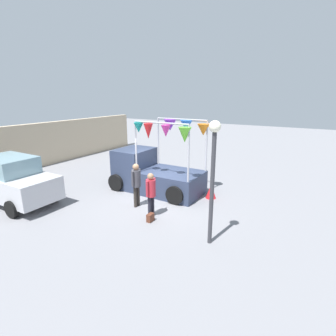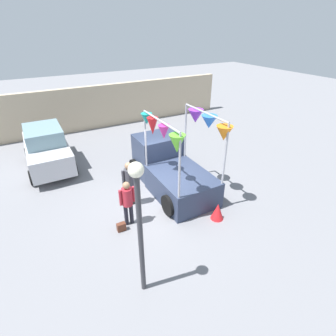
{
  "view_description": "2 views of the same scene",
  "coord_description": "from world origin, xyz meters",
  "views": [
    {
      "loc": [
        -8.52,
        -5.63,
        4.22
      ],
      "look_at": [
        0.13,
        -0.56,
        1.4
      ],
      "focal_mm": 28.0,
      "sensor_mm": 36.0,
      "label": 1
    },
    {
      "loc": [
        -3.53,
        -7.3,
        5.85
      ],
      "look_at": [
        0.29,
        -0.36,
        1.47
      ],
      "focal_mm": 28.0,
      "sensor_mm": 36.0,
      "label": 2
    }
  ],
  "objects": [
    {
      "name": "ground_plane",
      "position": [
        0.0,
        0.0,
        0.0
      ],
      "size": [
        60.0,
        60.0,
        0.0
      ],
      "primitive_type": "plane",
      "color": "slate"
    },
    {
      "name": "vendor_truck",
      "position": [
        0.94,
        0.74,
        0.91
      ],
      "size": [
        2.39,
        4.11,
        3.21
      ],
      "color": "#2D3851",
      "rests_on": "ground"
    },
    {
      "name": "parked_car",
      "position": [
        -3.14,
        4.72,
        0.94
      ],
      "size": [
        1.88,
        4.0,
        1.88
      ],
      "color": "#B7B7BC",
      "rests_on": "ground"
    },
    {
      "name": "person_customer",
      "position": [
        -1.4,
        -0.75,
        0.97
      ],
      "size": [
        0.53,
        0.34,
        1.61
      ],
      "color": "black",
      "rests_on": "ground"
    },
    {
      "name": "person_vendor",
      "position": [
        -0.94,
        0.23,
        1.04
      ],
      "size": [
        0.53,
        0.34,
        1.72
      ],
      "color": "#2D2823",
      "rests_on": "ground"
    },
    {
      "name": "handbag",
      "position": [
        -1.75,
        -0.95,
        0.14
      ],
      "size": [
        0.28,
        0.16,
        0.28
      ],
      "primitive_type": "cube",
      "color": "#592D1E",
      "rests_on": "ground"
    },
    {
      "name": "street_lamp",
      "position": [
        -1.98,
        -3.22,
        2.37
      ],
      "size": [
        0.32,
        0.32,
        3.58
      ],
      "color": "#333338",
      "rests_on": "ground"
    },
    {
      "name": "brick_boundary_wall",
      "position": [
        0.0,
        8.89,
        1.3
      ],
      "size": [
        18.0,
        0.36,
        2.6
      ],
      "primitive_type": "cube",
      "color": "tan",
      "rests_on": "ground"
    },
    {
      "name": "folded_kite_bundle_crimson",
      "position": [
        1.31,
        -1.96,
        0.3
      ],
      "size": [
        0.56,
        0.56,
        0.6
      ],
      "primitive_type": "cone",
      "rotation": [
        0.0,
        0.0,
        2.79
      ],
      "color": "red",
      "rests_on": "ground"
    }
  ]
}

